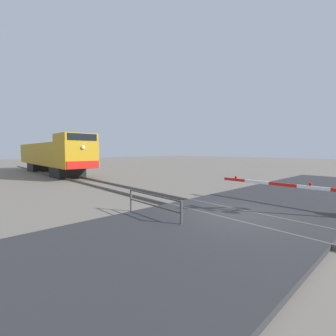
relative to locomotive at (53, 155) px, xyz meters
The scene contains 6 objects.
ground_plane 23.25m from the locomotive, 90.00° to the right, with size 160.00×160.00×0.00m, color slate.
rail_track_left 23.25m from the locomotive, 91.78° to the right, with size 0.08×80.00×0.15m, color #59544C.
rail_track_right 23.25m from the locomotive, 88.22° to the right, with size 0.08×80.00×0.15m, color #59544C.
road_surface 23.24m from the locomotive, 90.00° to the right, with size 36.00×6.30×0.15m, color #2D2D30.
locomotive is the anchor object (origin of this frame).
guard_railing 21.21m from the locomotive, 96.69° to the right, with size 0.08×3.06×0.95m.
Camera 1 is at (-7.79, -4.48, 2.58)m, focal length 24.27 mm.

